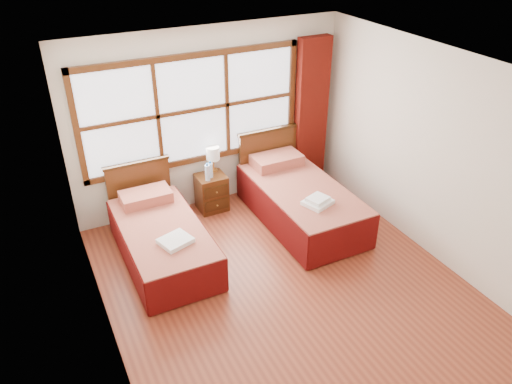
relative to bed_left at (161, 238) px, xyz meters
name	(u,v)px	position (x,y,z in m)	size (l,w,h in m)	color
floor	(285,286)	(1.13, -1.20, -0.29)	(4.50, 4.50, 0.00)	brown
ceiling	(293,71)	(1.13, -1.20, 2.31)	(4.50, 4.50, 0.00)	white
wall_back	(210,120)	(1.13, 1.05, 1.01)	(4.00, 4.00, 0.00)	silver
wall_left	(97,241)	(-0.87, -1.20, 1.01)	(4.50, 4.50, 0.00)	silver
wall_right	(432,155)	(3.13, -1.20, 1.01)	(4.50, 4.50, 0.00)	silver
window	(193,110)	(0.88, 1.01, 1.21)	(3.16, 0.06, 1.56)	white
curtain	(311,113)	(2.73, 0.91, 0.88)	(0.50, 0.16, 2.30)	#580F08
bed_left	(161,238)	(0.00, 0.00, 0.00)	(0.97, 1.99, 0.94)	#361E0B
bed_right	(299,199)	(2.01, 0.00, 0.03)	(1.06, 2.08, 1.04)	#361E0B
nightstand	(212,192)	(1.01, 0.80, -0.01)	(0.41, 0.41, 0.55)	#502911
towels_left	(175,241)	(0.05, -0.46, 0.24)	(0.43, 0.40, 0.05)	white
towels_right	(318,201)	(1.96, -0.54, 0.31)	(0.42, 0.40, 0.10)	white
lamp	(213,154)	(1.10, 0.94, 0.53)	(0.19, 0.19, 0.38)	gold
bottle_near	(207,173)	(0.92, 0.70, 0.38)	(0.07, 0.07, 0.27)	#C3DEFA
bottle_far	(210,170)	(0.99, 0.77, 0.38)	(0.07, 0.07, 0.25)	#C3DEFA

